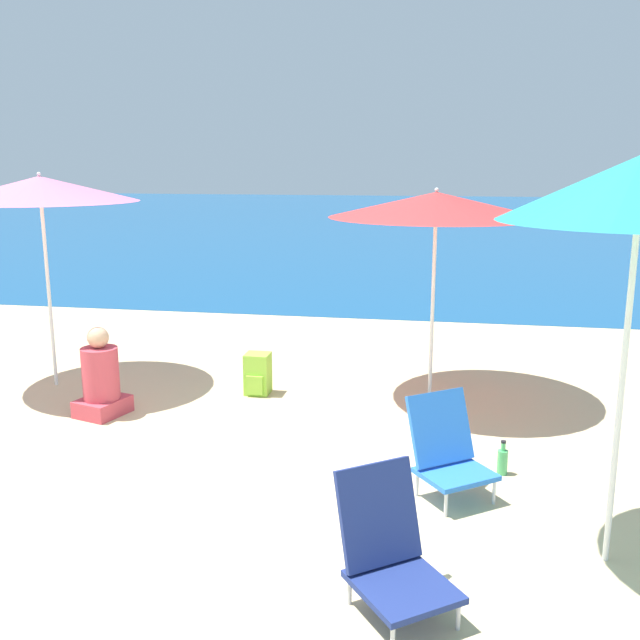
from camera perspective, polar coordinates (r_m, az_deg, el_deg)
name	(u,v)px	position (r m, az deg, el deg)	size (l,w,h in m)	color
ground_plane	(162,510)	(5.19, -12.53, -14.61)	(60.00, 60.00, 0.00)	#D1BA89
sea_water	(406,218)	(30.68, 6.89, 8.11)	(60.00, 40.00, 0.01)	navy
beach_umbrella_red	(436,205)	(6.99, 9.28, 9.08)	(2.08, 2.08, 2.10)	white
beach_umbrella_pink	(40,189)	(7.85, -21.48, 9.72)	(1.96, 1.96, 2.24)	white
beach_chair_blue	(447,449)	(5.23, 10.14, -10.09)	(0.69, 0.70, 0.72)	silver
beach_chair_navy	(390,549)	(4.01, 5.64, -17.79)	(0.74, 0.77, 0.74)	silver
person_seated_near	(101,380)	(7.01, -17.12, -4.62)	(0.49, 0.53, 0.85)	#BF3F4C
backpack_lime	(258,374)	(7.37, -5.01, -4.33)	(0.25, 0.27, 0.43)	#8ECC3D
water_bottle	(502,461)	(5.72, 14.39, -10.86)	(0.08, 0.08, 0.27)	#4CB266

